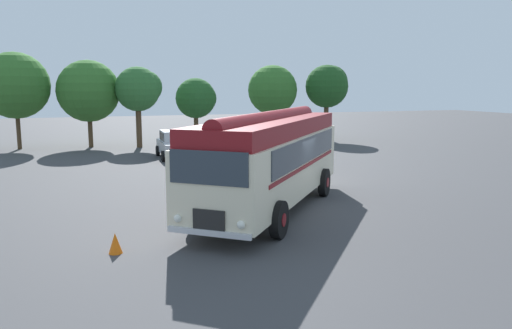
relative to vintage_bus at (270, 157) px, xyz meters
The scene contains 11 objects.
ground_plane 2.00m from the vintage_bus, ahead, with size 120.00×120.00×0.00m, color #3D3D3F.
vintage_bus is the anchor object (origin of this frame).
car_near_left 14.18m from the vintage_bus, 93.22° to the left, with size 2.04×4.24×1.66m.
car_mid_left 14.28m from the vintage_bus, 81.69° to the left, with size 2.11×4.27×1.66m.
tree_far_left 24.25m from the vintage_bus, 114.68° to the left, with size 4.55×4.55×6.67m.
tree_left_of_centre 22.33m from the vintage_bus, 104.33° to the left, with size 4.37×4.37×6.19m.
tree_centre 20.57m from the vintage_bus, 95.74° to the left, with size 3.32×3.15×5.72m.
tree_right_of_centre 22.49m from the vintage_bus, 83.50° to the left, with size 3.21×3.11×4.98m.
tree_far_right 23.38m from the vintage_bus, 68.42° to the left, with size 3.96×3.96×6.03m.
tree_extra_right 24.52m from the vintage_bus, 57.77° to the left, with size 3.64×3.45×6.07m.
traffic_cone 6.47m from the vintage_bus, 151.28° to the right, with size 0.36×0.36×0.55m, color orange.
Camera 1 is at (-6.85, -16.06, 4.31)m, focal length 35.00 mm.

